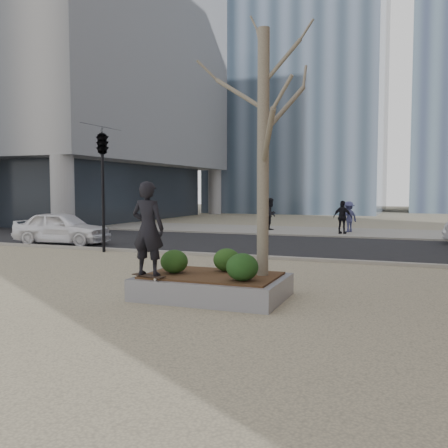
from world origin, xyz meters
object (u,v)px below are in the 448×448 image
at_px(police_car, 62,228).
at_px(planter, 212,287).
at_px(skateboard, 148,277).
at_px(skateboarder, 148,228).

bearing_deg(police_car, planter, -131.50).
height_order(skateboard, police_car, police_car).
distance_m(skateboard, police_car, 11.40).
bearing_deg(skateboard, planter, 50.15).
xyz_separation_m(planter, skateboard, (-1.10, -0.74, 0.26)).
distance_m(planter, skateboarder, 1.82).
relative_size(skateboarder, police_car, 0.48).
bearing_deg(skateboarder, police_car, -42.43).
height_order(skateboarder, police_car, skateboarder).
bearing_deg(police_car, skateboard, -137.77).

